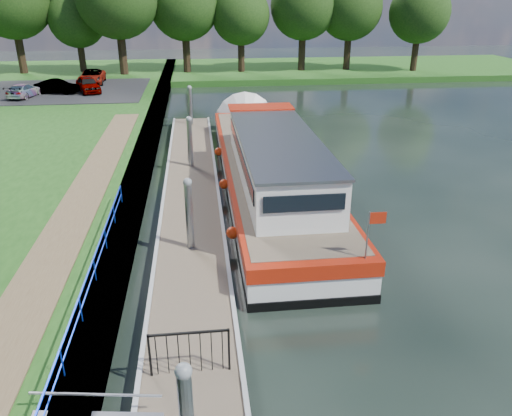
{
  "coord_description": "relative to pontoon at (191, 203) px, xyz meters",
  "views": [
    {
      "loc": [
        0.43,
        -7.07,
        8.53
      ],
      "look_at": [
        2.38,
        9.33,
        1.4
      ],
      "focal_mm": 35.0,
      "sensor_mm": 36.0,
      "label": 1
    }
  ],
  "objects": [
    {
      "name": "bank_edge",
      "position": [
        -2.55,
        2.0,
        0.2
      ],
      "size": [
        1.1,
        90.0,
        0.78
      ],
      "primitive_type": "cube",
      "color": "#473D2D",
      "rests_on": "ground"
    },
    {
      "name": "far_bank",
      "position": [
        12.0,
        39.0,
        0.12
      ],
      "size": [
        60.0,
        18.0,
        0.6
      ],
      "primitive_type": "cube",
      "color": "#1C4A15",
      "rests_on": "ground"
    },
    {
      "name": "footpath",
      "position": [
        -4.4,
        -5.0,
        0.62
      ],
      "size": [
        1.6,
        40.0,
        0.05
      ],
      "primitive_type": "cube",
      "color": "brown",
      "rests_on": "riverbank"
    },
    {
      "name": "carpark",
      "position": [
        -11.0,
        25.0,
        0.62
      ],
      "size": [
        14.0,
        12.0,
        0.06
      ],
      "primitive_type": "cube",
      "color": "black",
      "rests_on": "riverbank"
    },
    {
      "name": "blue_fence",
      "position": [
        -2.75,
        -10.0,
        1.13
      ],
      "size": [
        0.04,
        18.04,
        0.72
      ],
      "color": "#0C2DBF",
      "rests_on": "riverbank"
    },
    {
      "name": "pontoon",
      "position": [
        0.0,
        0.0,
        0.0
      ],
      "size": [
        2.5,
        30.0,
        0.56
      ],
      "color": "brown",
      "rests_on": "ground"
    },
    {
      "name": "mooring_piles",
      "position": [
        0.0,
        0.0,
        1.1
      ],
      "size": [
        0.3,
        27.3,
        3.55
      ],
      "color": "gray",
      "rests_on": "ground"
    },
    {
      "name": "gate_panel",
      "position": [
        -0.0,
        -10.8,
        0.97
      ],
      "size": [
        1.85,
        0.05,
        1.15
      ],
      "color": "black",
      "rests_on": "ground"
    },
    {
      "name": "barge",
      "position": [
        3.6,
        2.34,
        0.9
      ],
      "size": [
        4.36,
        21.15,
        4.78
      ],
      "color": "black",
      "rests_on": "ground"
    },
    {
      "name": "car_a",
      "position": [
        -8.58,
        23.82,
        1.3
      ],
      "size": [
        2.85,
        4.13,
        1.31
      ],
      "primitive_type": "imported",
      "rotation": [
        0.0,
        0.0,
        0.38
      ],
      "color": "#999999",
      "rests_on": "carpark"
    },
    {
      "name": "car_b",
      "position": [
        -11.02,
        23.53,
        1.23
      ],
      "size": [
        3.68,
        2.03,
        1.15
      ],
      "primitive_type": "imported",
      "rotation": [
        0.0,
        0.0,
        1.32
      ],
      "color": "#999999",
      "rests_on": "carpark"
    },
    {
      "name": "car_c",
      "position": [
        -13.27,
        22.15,
        1.19
      ],
      "size": [
        2.17,
        3.95,
        1.08
      ],
      "primitive_type": "imported",
      "rotation": [
        0.0,
        0.0,
        2.96
      ],
      "color": "#999999",
      "rests_on": "carpark"
    },
    {
      "name": "car_d",
      "position": [
        -9.02,
        28.27,
        1.29
      ],
      "size": [
        2.36,
        4.68,
        1.27
      ],
      "primitive_type": "imported",
      "rotation": [
        0.0,
        0.0,
        0.05
      ],
      "color": "#999999",
      "rests_on": "carpark"
    }
  ]
}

